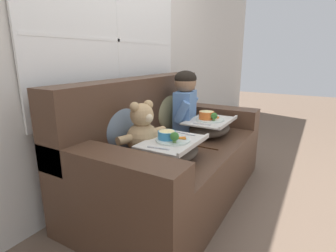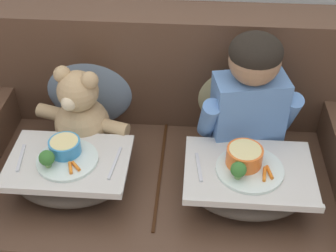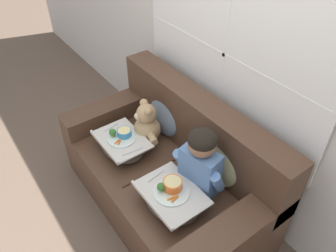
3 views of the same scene
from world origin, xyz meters
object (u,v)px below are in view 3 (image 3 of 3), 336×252
(teddy_bear, at_px, (146,125))
(lap_tray_teddy, at_px, (122,144))
(couch, at_px, (169,174))
(throw_pillow_behind_teddy, at_px, (165,113))
(throw_pillow_behind_child, at_px, (220,158))
(lap_tray_child, at_px, (171,198))
(child_figure, at_px, (201,160))

(teddy_bear, relative_size, lap_tray_teddy, 0.90)
(couch, relative_size, lap_tray_teddy, 3.94)
(couch, xyz_separation_m, throw_pillow_behind_teddy, (-0.33, 0.20, 0.32))
(throw_pillow_behind_child, xyz_separation_m, lap_tray_child, (-0.00, -0.43, -0.12))
(throw_pillow_behind_teddy, xyz_separation_m, lap_tray_teddy, (-0.00, -0.43, -0.12))
(child_figure, bearing_deg, lap_tray_teddy, -160.05)
(lap_tray_child, bearing_deg, lap_tray_teddy, 179.99)
(child_figure, bearing_deg, couch, -177.01)
(couch, distance_m, child_figure, 0.53)
(throw_pillow_behind_child, xyz_separation_m, teddy_bear, (-0.66, -0.19, -0.04))
(throw_pillow_behind_child, distance_m, lap_tray_child, 0.44)
(throw_pillow_behind_child, xyz_separation_m, child_figure, (0.00, -0.19, 0.10))
(throw_pillow_behind_teddy, xyz_separation_m, child_figure, (0.66, -0.19, 0.10))
(teddy_bear, distance_m, lap_tray_child, 0.71)
(teddy_bear, relative_size, lap_tray_child, 0.87)
(throw_pillow_behind_child, relative_size, throw_pillow_behind_teddy, 1.05)
(throw_pillow_behind_child, bearing_deg, child_figure, -89.94)
(throw_pillow_behind_child, xyz_separation_m, throw_pillow_behind_teddy, (-0.66, 0.00, 0.00))
(throw_pillow_behind_child, xyz_separation_m, lap_tray_teddy, (-0.66, -0.43, -0.12))
(couch, bearing_deg, lap_tray_teddy, -146.07)
(throw_pillow_behind_teddy, distance_m, teddy_bear, 0.20)
(couch, height_order, child_figure, child_figure)
(lap_tray_child, height_order, lap_tray_teddy, same)
(throw_pillow_behind_child, distance_m, teddy_bear, 0.69)
(couch, height_order, teddy_bear, couch)
(teddy_bear, bearing_deg, throw_pillow_behind_child, 16.13)
(throw_pillow_behind_teddy, bearing_deg, lap_tray_teddy, -90.15)
(couch, height_order, throw_pillow_behind_child, couch)
(child_figure, height_order, lap_tray_child, child_figure)
(throw_pillow_behind_child, distance_m, lap_tray_teddy, 0.80)
(couch, bearing_deg, throw_pillow_behind_child, 31.79)
(child_figure, xyz_separation_m, lap_tray_child, (-0.00, -0.24, -0.22))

